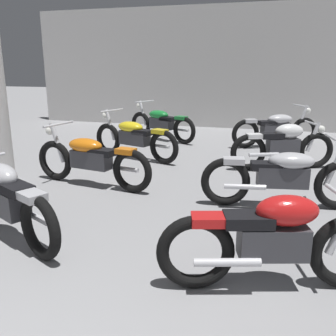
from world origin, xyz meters
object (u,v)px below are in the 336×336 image
motorcycle_left_row_4 (161,123)px  motorcycle_right_row_2 (283,175)px  motorcycle_right_row_4 (276,128)px  motorcycle_right_row_1 (274,239)px  motorcycle_left_row_2 (91,158)px  motorcycle_right_row_3 (283,145)px  motorcycle_left_row_3 (134,137)px  motorcycle_left_row_1 (8,200)px

motorcycle_left_row_4 → motorcycle_right_row_2: 5.07m
motorcycle_right_row_4 → motorcycle_right_row_1: bearing=-89.6°
motorcycle_left_row_2 → motorcycle_right_row_3: 3.50m
motorcycle_left_row_3 → motorcycle_left_row_4: 2.07m
motorcycle_left_row_1 → motorcycle_left_row_2: motorcycle_left_row_2 is taller
motorcycle_left_row_3 → motorcycle_left_row_2: bearing=-90.0°
motorcycle_right_row_1 → motorcycle_right_row_4: size_ratio=0.98×
motorcycle_left_row_1 → motorcycle_left_row_3: 3.87m
motorcycle_left_row_3 → motorcycle_right_row_4: bearing=36.2°
motorcycle_right_row_1 → motorcycle_right_row_3: (0.11, 4.06, 0.00)m
motorcycle_left_row_1 → motorcycle_right_row_1: 2.80m
motorcycle_right_row_1 → motorcycle_left_row_3: bearing=124.9°
motorcycle_left_row_1 → motorcycle_right_row_3: same height
motorcycle_right_row_1 → motorcycle_right_row_4: 6.11m
motorcycle_left_row_4 → motorcycle_right_row_2: (2.98, -4.11, 0.00)m
motorcycle_left_row_2 → motorcycle_left_row_4: size_ratio=1.07×
motorcycle_left_row_1 → motorcycle_right_row_1: (2.80, -0.19, 0.00)m
motorcycle_left_row_1 → motorcycle_left_row_3: motorcycle_left_row_3 is taller
motorcycle_right_row_4 → motorcycle_right_row_2: bearing=-88.1°
motorcycle_left_row_2 → motorcycle_right_row_1: size_ratio=1.12×
motorcycle_left_row_1 → motorcycle_left_row_2: 1.98m
motorcycle_left_row_3 → motorcycle_right_row_4: (2.79, 2.04, 0.00)m
motorcycle_left_row_3 → motorcycle_left_row_1: bearing=-89.5°
motorcycle_left_row_1 → motorcycle_left_row_4: 5.94m
motorcycle_left_row_4 → motorcycle_right_row_4: bearing=-0.5°
motorcycle_right_row_2 → motorcycle_right_row_4: same height
motorcycle_left_row_2 → motorcycle_left_row_4: same height
motorcycle_right_row_3 → motorcycle_left_row_4: bearing=145.4°
motorcycle_left_row_4 → motorcycle_left_row_2: bearing=-89.3°
motorcycle_left_row_1 → motorcycle_right_row_2: size_ratio=0.84×
motorcycle_left_row_2 → motorcycle_right_row_4: size_ratio=1.10×
motorcycle_left_row_2 → motorcycle_right_row_2: (2.92, -0.15, 0.00)m
motorcycle_right_row_4 → motorcycle_right_row_3: bearing=-85.8°
motorcycle_left_row_1 → motorcycle_right_row_1: same height
motorcycle_left_row_1 → motorcycle_right_row_4: motorcycle_right_row_4 is taller
motorcycle_right_row_1 → motorcycle_right_row_3: same height
motorcycle_left_row_3 → motorcycle_right_row_2: size_ratio=0.97×
motorcycle_left_row_2 → motorcycle_left_row_3: bearing=90.0°
motorcycle_left_row_2 → motorcycle_left_row_3: size_ratio=1.04×
motorcycle_left_row_2 → motorcycle_right_row_1: bearing=-37.4°
motorcycle_left_row_3 → motorcycle_left_row_4: same height
motorcycle_right_row_1 → motorcycle_right_row_2: (0.09, 2.02, -0.01)m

